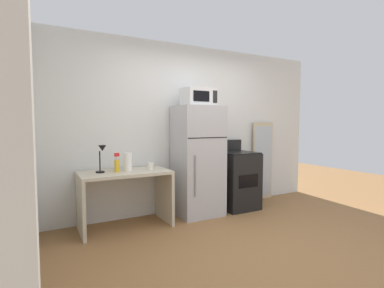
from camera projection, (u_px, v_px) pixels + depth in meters
ground_plane at (257, 247)px, 3.26m from camera, size 12.00×12.00×0.00m
wall_back_white at (187, 128)px, 4.66m from camera, size 5.00×0.10×2.60m
wall_left_brick at (27, 134)px, 2.12m from camera, size 0.10×4.00×2.60m
desk at (125, 188)px, 3.85m from camera, size 1.16×0.62×0.75m
desk_lamp at (102, 154)px, 3.70m from camera, size 0.14×0.12×0.35m
spray_bottle at (117, 164)px, 3.76m from camera, size 0.06×0.06×0.25m
paper_towel_roll at (128, 162)px, 3.84m from camera, size 0.11×0.11×0.24m
coffee_mug at (151, 166)px, 3.96m from camera, size 0.08×0.08×0.09m
refrigerator at (198, 161)px, 4.37m from camera, size 0.66×0.61×1.64m
microwave at (199, 97)px, 4.28m from camera, size 0.46×0.35×0.26m
oven_range at (237, 180)px, 4.74m from camera, size 0.58×0.61×1.10m
leaning_mirror at (262, 161)px, 5.31m from camera, size 0.44×0.03×1.40m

